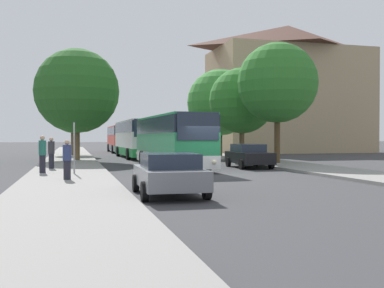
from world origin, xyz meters
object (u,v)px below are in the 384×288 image
at_px(pedestrian_waiting_near, 67,160).
at_px(bus_front, 172,140).
at_px(bus_middle, 136,138).
at_px(tree_right_mid, 277,83).
at_px(tree_right_far, 242,101).
at_px(pedestrian_walking_back, 51,153).
at_px(parked_car_right_far, 169,147).
at_px(tree_left_far, 77,91).
at_px(tree_right_near, 220,102).
at_px(parked_car_left_curb, 169,173).
at_px(bus_rear, 120,138).
at_px(pedestrian_waiting_far, 42,154).
at_px(tree_left_near, 73,113).
at_px(parked_car_right_near, 249,155).
at_px(bus_stop_sign, 74,142).

bearing_deg(pedestrian_waiting_near, bus_front, 44.23).
xyz_separation_m(bus_middle, tree_right_mid, (8.00, -13.01, 3.86)).
distance_m(pedestrian_waiting_near, tree_right_mid, 17.25).
height_order(bus_middle, tree_right_far, tree_right_far).
bearing_deg(pedestrian_walking_back, bus_front, -132.21).
bearing_deg(parked_car_right_far, tree_left_far, 53.88).
bearing_deg(tree_right_near, parked_car_left_curb, -112.06).
distance_m(tree_left_far, tree_right_mid, 15.61).
height_order(pedestrian_waiting_near, tree_right_near, tree_right_near).
bearing_deg(pedestrian_walking_back, parked_car_left_curb, 151.88).
bearing_deg(tree_left_far, pedestrian_walking_back, -98.83).
xyz_separation_m(bus_middle, bus_rear, (0.07, 15.02, -0.08)).
bearing_deg(bus_front, pedestrian_waiting_far, -155.04).
xyz_separation_m(tree_left_near, tree_right_near, (13.46, -6.08, 0.83)).
distance_m(parked_car_right_far, tree_right_near, 12.43).
height_order(parked_car_right_near, parked_car_right_far, parked_car_right_near).
bearing_deg(bus_front, pedestrian_waiting_near, -130.94).
distance_m(bus_stop_sign, pedestrian_waiting_near, 3.14).
bearing_deg(tree_right_far, tree_right_near, 86.85).
bearing_deg(parked_car_right_near, parked_car_left_curb, 58.99).
height_order(bus_stop_sign, tree_left_far, tree_left_far).
xyz_separation_m(bus_rear, tree_right_far, (7.33, -22.84, 3.10)).
relative_size(parked_car_right_far, pedestrian_waiting_near, 2.70).
bearing_deg(parked_car_left_curb, tree_left_near, 97.12).
bearing_deg(tree_right_far, parked_car_left_curb, -117.65).
bearing_deg(bus_rear, pedestrian_waiting_near, -98.98).
bearing_deg(pedestrian_waiting_far, tree_right_mid, 75.81).
distance_m(tree_left_far, tree_right_near, 13.66).
bearing_deg(bus_front, tree_right_mid, 6.68).
height_order(parked_car_right_near, tree_right_mid, tree_right_mid).
bearing_deg(parked_car_right_near, pedestrian_waiting_near, 33.41).
xyz_separation_m(bus_front, parked_car_right_near, (4.73, -1.02, -0.95)).
bearing_deg(bus_rear, bus_middle, -89.95).
xyz_separation_m(bus_stop_sign, pedestrian_waiting_far, (-1.53, 0.89, -0.62)).
distance_m(bus_middle, parked_car_left_curb, 27.19).
xyz_separation_m(parked_car_left_curb, tree_right_mid, (10.66, 14.03, 4.95)).
distance_m(bus_front, tree_left_near, 20.07).
distance_m(parked_car_left_curb, tree_right_near, 28.12).
bearing_deg(tree_right_mid, pedestrian_walking_back, -172.92).
relative_size(bus_rear, parked_car_right_far, 2.62).
distance_m(bus_stop_sign, pedestrian_walking_back, 4.29).
xyz_separation_m(bus_stop_sign, tree_left_far, (0.29, 13.94, 3.86)).
bearing_deg(parked_car_right_far, pedestrian_waiting_far, 65.25).
xyz_separation_m(bus_front, pedestrian_walking_back, (-7.16, -0.65, -0.69)).
bearing_deg(tree_right_near, parked_car_right_near, -101.32).
height_order(bus_front, pedestrian_waiting_near, bus_front).
xyz_separation_m(tree_right_near, tree_right_far, (-0.36, -6.52, -0.35)).
height_order(bus_front, pedestrian_waiting_far, bus_front).
distance_m(parked_car_left_curb, tree_left_far, 22.75).
distance_m(bus_front, bus_rear, 29.24).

